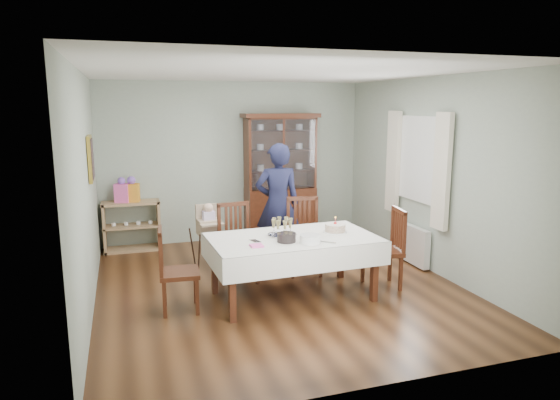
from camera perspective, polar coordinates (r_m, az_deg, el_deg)
name	(u,v)px	position (r m, az deg, el deg)	size (l,w,h in m)	color
floor	(278,286)	(6.57, -0.22, -9.79)	(5.00, 5.00, 0.00)	#593319
room_shell	(266,151)	(6.69, -1.60, 5.59)	(5.00, 5.00, 5.00)	#9EAA99
dining_table	(293,267)	(6.09, 1.47, -7.65)	(2.04, 1.22, 0.76)	#4C2213
china_cabinet	(280,175)	(8.62, 0.03, 2.87)	(1.30, 0.48, 2.18)	#4C2213
sideboard	(132,226)	(8.37, -16.56, -2.86)	(0.90, 0.38, 0.80)	tan
picture_frame	(90,159)	(6.72, -20.85, 4.44)	(0.04, 0.48, 0.58)	gold
window	(420,159)	(7.43, 15.66, 4.51)	(0.04, 1.02, 1.22)	white
curtain_left	(442,172)	(6.90, 18.01, 3.09)	(0.07, 0.30, 1.55)	silver
curtain_right	(393,162)	(7.93, 12.81, 4.29)	(0.07, 0.30, 1.55)	silver
radiator	(412,244)	(7.63, 14.81, -4.86)	(0.10, 0.80, 0.55)	white
chair_far_left	(238,259)	(6.69, -4.78, -6.69)	(0.51, 0.51, 1.03)	#4C2213
chair_far_right	(304,251)	(6.99, 2.78, -5.85)	(0.55, 0.55, 1.04)	#4C2213
chair_end_left	(178,286)	(5.86, -11.53, -9.64)	(0.47, 0.47, 0.97)	#4C2213
chair_end_right	(383,264)	(6.61, 11.69, -7.13)	(0.52, 0.52, 1.02)	#4C2213
woman	(278,204)	(7.27, -0.27, -0.48)	(0.65, 0.43, 1.78)	black
high_chair	(209,243)	(7.23, -8.08, -4.88)	(0.46, 0.46, 0.95)	black
champagne_tray	(282,231)	(6.01, 0.24, -3.51)	(0.36, 0.36, 0.21)	silver
birthday_cake	(335,228)	(6.21, 6.33, -3.23)	(0.29, 0.29, 0.20)	white
plate_stack_dark	(286,237)	(5.76, 0.74, -4.29)	(0.22, 0.22, 0.10)	black
plate_stack_white	(310,239)	(5.71, 3.44, -4.48)	(0.23, 0.23, 0.10)	white
napkin_stack	(257,246)	(5.59, -2.70, -5.23)	(0.14, 0.14, 0.02)	#FF5DB7
cutlery	(253,241)	(5.79, -3.16, -4.72)	(0.10, 0.14, 0.01)	silver
cake_knife	(323,242)	(5.78, 4.99, -4.76)	(0.30, 0.03, 0.01)	silver
gift_bag_pink	(122,191)	(8.24, -17.61, 0.97)	(0.25, 0.20, 0.40)	#FF5DB7
gift_bag_orange	(132,190)	(8.24, -16.57, 1.06)	(0.25, 0.20, 0.41)	orange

